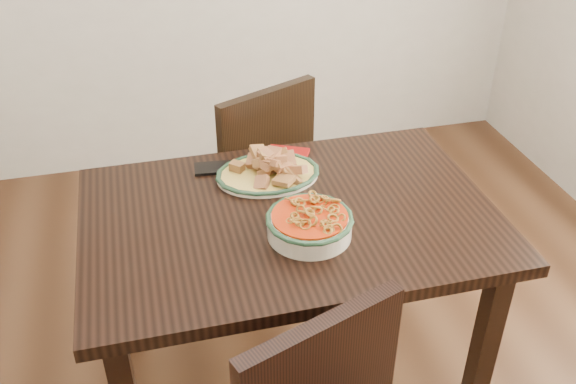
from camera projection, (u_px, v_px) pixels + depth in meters
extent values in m
cube|color=black|center=(290.00, 218.00, 1.90)|extent=(1.21, 0.81, 0.04)
cube|color=black|center=(483.00, 353.00, 1.95)|extent=(0.06, 0.06, 0.71)
cube|color=black|center=(123.00, 274.00, 2.26)|extent=(0.06, 0.06, 0.71)
cube|color=black|center=(400.00, 230.00, 2.47)|extent=(0.06, 0.06, 0.71)
cube|color=black|center=(241.00, 178.00, 2.65)|extent=(0.56, 0.56, 0.04)
cube|color=black|center=(252.00, 192.00, 2.97)|extent=(0.04, 0.04, 0.41)
cube|color=black|center=(189.00, 219.00, 2.79)|extent=(0.04, 0.04, 0.41)
cube|color=black|center=(298.00, 226.00, 2.75)|extent=(0.04, 0.04, 0.41)
cube|color=black|center=(233.00, 257.00, 2.57)|extent=(0.04, 0.04, 0.41)
cube|color=black|center=(268.00, 145.00, 2.39)|extent=(0.40, 0.21, 0.44)
ellipsoid|color=silver|center=(268.00, 175.00, 2.05)|extent=(0.33, 0.25, 0.02)
ellipsoid|color=gold|center=(268.00, 173.00, 2.05)|extent=(0.31, 0.24, 0.01)
torus|color=#183523|center=(268.00, 173.00, 2.04)|extent=(0.25, 0.25, 0.01)
cylinder|color=beige|center=(309.00, 226.00, 1.78)|extent=(0.24, 0.24, 0.06)
torus|color=#1B3C25|center=(310.00, 218.00, 1.77)|extent=(0.25, 0.25, 0.02)
cylinder|color=#B12808|center=(310.00, 217.00, 1.76)|extent=(0.21, 0.21, 0.01)
cube|color=black|center=(216.00, 168.00, 2.09)|extent=(0.14, 0.09, 0.01)
cube|color=maroon|center=(287.00, 156.00, 2.16)|extent=(0.17, 0.16, 0.01)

